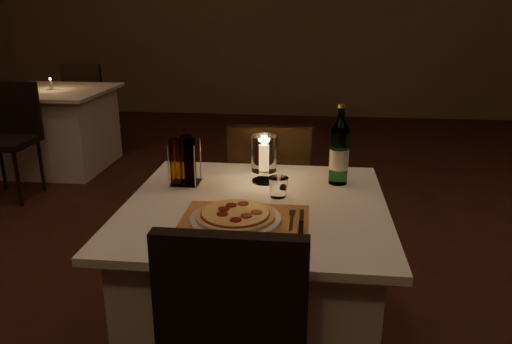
# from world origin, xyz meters

# --- Properties ---
(floor) EXTENTS (8.00, 10.00, 0.02)m
(floor) POSITION_xyz_m (0.00, 0.00, -0.01)
(floor) COLOR #431F15
(floor) RESTS_ON ground
(wall_back) EXTENTS (8.00, 0.02, 3.00)m
(wall_back) POSITION_xyz_m (0.00, 5.01, 1.50)
(wall_back) COLOR #80694B
(wall_back) RESTS_ON ground
(main_table) EXTENTS (1.00, 1.00, 0.74)m
(main_table) POSITION_xyz_m (0.10, -0.16, 0.37)
(main_table) COLOR white
(main_table) RESTS_ON ground
(chair_far) EXTENTS (0.42, 0.42, 0.90)m
(chair_far) POSITION_xyz_m (0.10, 0.55, 0.55)
(chair_far) COLOR black
(chair_far) RESTS_ON ground
(placemat) EXTENTS (0.45, 0.34, 0.00)m
(placemat) POSITION_xyz_m (0.08, -0.34, 0.74)
(placemat) COLOR #BA7C40
(placemat) RESTS_ON main_table
(plate) EXTENTS (0.32, 0.32, 0.01)m
(plate) POSITION_xyz_m (0.05, -0.34, 0.75)
(plate) COLOR white
(plate) RESTS_ON placemat
(pizza) EXTENTS (0.28, 0.28, 0.02)m
(pizza) POSITION_xyz_m (0.05, -0.34, 0.77)
(pizza) COLOR #D8B77F
(pizza) RESTS_ON plate
(fork) EXTENTS (0.02, 0.18, 0.00)m
(fork) POSITION_xyz_m (0.24, -0.31, 0.75)
(fork) COLOR silver
(fork) RESTS_ON placemat
(knife) EXTENTS (0.02, 0.22, 0.01)m
(knife) POSITION_xyz_m (0.28, -0.37, 0.75)
(knife) COLOR black
(knife) RESTS_ON placemat
(tumbler) EXTENTS (0.08, 0.08, 0.08)m
(tumbler) POSITION_xyz_m (0.18, -0.09, 0.78)
(tumbler) COLOR white
(tumbler) RESTS_ON main_table
(water_bottle) EXTENTS (0.08, 0.08, 0.34)m
(water_bottle) POSITION_xyz_m (0.42, 0.10, 0.88)
(water_bottle) COLOR #569F71
(water_bottle) RESTS_ON main_table
(hurricane_candle) EXTENTS (0.11, 0.11, 0.21)m
(hurricane_candle) POSITION_xyz_m (0.10, 0.08, 0.86)
(hurricane_candle) COLOR white
(hurricane_candle) RESTS_ON main_table
(cruet_caddy) EXTENTS (0.12, 0.12, 0.21)m
(cruet_caddy) POSITION_xyz_m (-0.22, 0.01, 0.84)
(cruet_caddy) COLOR white
(cruet_caddy) RESTS_ON main_table
(neighbor_table_left) EXTENTS (1.00, 1.00, 0.74)m
(neighbor_table_left) POSITION_xyz_m (-2.06, 2.37, 0.37)
(neighbor_table_left) COLOR white
(neighbor_table_left) RESTS_ON ground
(neighbor_chair_la) EXTENTS (0.42, 0.42, 0.90)m
(neighbor_chair_la) POSITION_xyz_m (-2.06, 1.66, 0.55)
(neighbor_chair_la) COLOR black
(neighbor_chair_la) RESTS_ON ground
(neighbor_chair_lb) EXTENTS (0.42, 0.42, 0.90)m
(neighbor_chair_lb) POSITION_xyz_m (-2.06, 3.09, 0.55)
(neighbor_chair_lb) COLOR black
(neighbor_chair_lb) RESTS_ON ground
(neighbor_candle_left) EXTENTS (0.03, 0.03, 0.11)m
(neighbor_candle_left) POSITION_xyz_m (-2.06, 2.37, 0.79)
(neighbor_candle_left) COLOR white
(neighbor_candle_left) RESTS_ON neighbor_table_left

